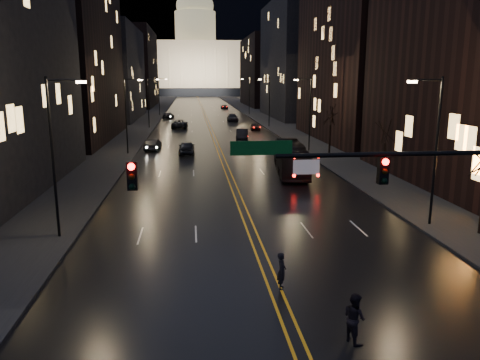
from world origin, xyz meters
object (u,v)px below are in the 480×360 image
object	(u,v)px
traffic_signal	(444,182)
pedestrian_a	(282,271)
oncoming_car_a	(187,148)
bus	(291,159)
oncoming_car_b	(153,145)
pedestrian_b	(354,318)
receding_car_a	(242,134)

from	to	relation	value
traffic_signal	pedestrian_a	bearing A→B (deg)	157.52
pedestrian_a	oncoming_car_a	bearing A→B (deg)	18.52
bus	oncoming_car_b	size ratio (longest dim) A/B	2.42
traffic_signal	pedestrian_b	world-z (taller)	traffic_signal
oncoming_car_a	pedestrian_b	size ratio (longest dim) A/B	2.63
pedestrian_a	pedestrian_b	xyz separation A→B (m)	(1.68, -4.32, 0.07)
pedestrian_b	receding_car_a	bearing A→B (deg)	-22.86
traffic_signal	pedestrian_a	distance (m)	7.44
oncoming_car_a	receding_car_a	xyz separation A→B (m)	(8.06, 12.64, 0.00)
receding_car_a	oncoming_car_a	bearing A→B (deg)	-115.35
traffic_signal	pedestrian_b	size ratio (longest dim) A/B	9.68
receding_car_a	pedestrian_a	distance (m)	50.05
traffic_signal	receding_car_a	world-z (taller)	traffic_signal
traffic_signal	pedestrian_a	xyz separation A→B (m)	(-5.62, 2.33, -4.28)
bus	oncoming_car_b	bearing A→B (deg)	137.13
bus	pedestrian_a	xyz separation A→B (m)	(-5.57, -24.32, -0.65)
receding_car_a	pedestrian_b	world-z (taller)	pedestrian_b
receding_car_a	pedestrian_b	size ratio (longest dim) A/B	2.73
oncoming_car_a	receding_car_a	size ratio (longest dim) A/B	0.96
traffic_signal	receding_car_a	size ratio (longest dim) A/B	3.55
traffic_signal	oncoming_car_b	bearing A→B (deg)	108.24
bus	oncoming_car_a	bearing A→B (deg)	133.74
bus	pedestrian_b	xyz separation A→B (m)	(-3.89, -28.65, -0.58)
pedestrian_b	pedestrian_a	bearing A→B (deg)	0.59
oncoming_car_b	receding_car_a	world-z (taller)	receding_car_a
traffic_signal	oncoming_car_a	distance (m)	41.05
traffic_signal	receding_car_a	distance (m)	52.45
traffic_signal	pedestrian_b	bearing A→B (deg)	-153.14
pedestrian_a	pedestrian_b	size ratio (longest dim) A/B	0.92
oncoming_car_b	pedestrian_b	bearing A→B (deg)	108.53
oncoming_car_a	pedestrian_a	size ratio (longest dim) A/B	2.85
oncoming_car_a	pedestrian_a	bearing A→B (deg)	97.05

